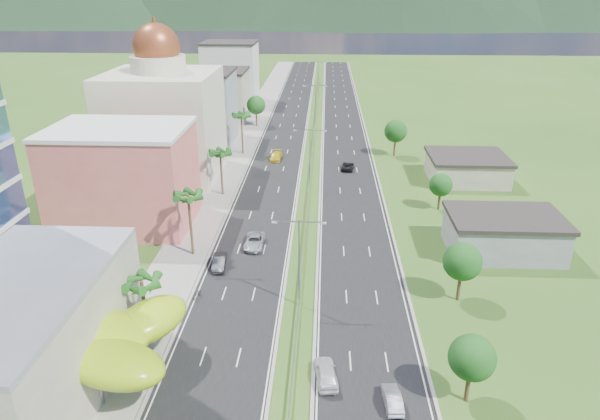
# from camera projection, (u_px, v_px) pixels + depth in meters

# --- Properties ---
(ground) EXTENTS (500.00, 500.00, 0.00)m
(ground) POSITION_uv_depth(u_px,v_px,m) (294.00, 359.00, 54.14)
(ground) COLOR #2D5119
(ground) RESTS_ON ground
(road_left) EXTENTS (11.00, 260.00, 0.04)m
(road_left) POSITION_uv_depth(u_px,v_px,m) (285.00, 131.00, 137.15)
(road_left) COLOR black
(road_left) RESTS_ON ground
(road_right) EXTENTS (11.00, 260.00, 0.04)m
(road_right) POSITION_uv_depth(u_px,v_px,m) (344.00, 132.00, 136.50)
(road_right) COLOR black
(road_right) RESTS_ON ground
(sidewalk_left) EXTENTS (7.00, 260.00, 0.12)m
(sidewalk_left) POSITION_uv_depth(u_px,v_px,m) (249.00, 131.00, 137.56)
(sidewalk_left) COLOR gray
(sidewalk_left) RESTS_ON ground
(median_guardrail) EXTENTS (0.10, 216.06, 0.76)m
(median_guardrail) POSITION_uv_depth(u_px,v_px,m) (313.00, 149.00, 120.04)
(median_guardrail) COLOR gray
(median_guardrail) RESTS_ON ground
(streetlight_median_b) EXTENTS (6.04, 0.25, 11.00)m
(streetlight_median_b) POSITION_uv_depth(u_px,v_px,m) (299.00, 254.00, 60.68)
(streetlight_median_b) COLOR gray
(streetlight_median_b) RESTS_ON ground
(streetlight_median_c) EXTENTS (6.04, 0.25, 11.00)m
(streetlight_median_c) POSITION_uv_depth(u_px,v_px,m) (310.00, 152.00, 97.43)
(streetlight_median_c) COLOR gray
(streetlight_median_c) RESTS_ON ground
(streetlight_median_d) EXTENTS (6.04, 0.25, 11.00)m
(streetlight_median_d) POSITION_uv_depth(u_px,v_px,m) (315.00, 101.00, 138.78)
(streetlight_median_d) COLOR gray
(streetlight_median_d) RESTS_ON ground
(streetlight_median_e) EXTENTS (6.04, 0.25, 11.00)m
(streetlight_median_e) POSITION_uv_depth(u_px,v_px,m) (318.00, 74.00, 180.13)
(streetlight_median_e) COLOR gray
(streetlight_median_e) RESTS_ON ground
(lime_canopy) EXTENTS (18.00, 15.00, 7.40)m
(lime_canopy) POSITION_uv_depth(u_px,v_px,m) (76.00, 337.00, 49.38)
(lime_canopy) COLOR #A1CA13
(lime_canopy) RESTS_ON ground
(pink_shophouse) EXTENTS (20.00, 15.00, 15.00)m
(pink_shophouse) POSITION_uv_depth(u_px,v_px,m) (124.00, 179.00, 81.83)
(pink_shophouse) COLOR #CC5C53
(pink_shophouse) RESTS_ON ground
(domed_building) EXTENTS (20.00, 20.00, 28.70)m
(domed_building) POSITION_uv_depth(u_px,v_px,m) (164.00, 119.00, 101.45)
(domed_building) COLOR beige
(domed_building) RESTS_ON ground
(midrise_grey) EXTENTS (16.00, 15.00, 16.00)m
(midrise_grey) POSITION_uv_depth(u_px,v_px,m) (199.00, 108.00, 125.69)
(midrise_grey) COLOR gray
(midrise_grey) RESTS_ON ground
(midrise_beige) EXTENTS (16.00, 15.00, 13.00)m
(midrise_beige) POSITION_uv_depth(u_px,v_px,m) (217.00, 96.00, 146.49)
(midrise_beige) COLOR gray
(midrise_beige) RESTS_ON ground
(midrise_white) EXTENTS (16.00, 15.00, 18.00)m
(midrise_white) POSITION_uv_depth(u_px,v_px,m) (231.00, 74.00, 166.65)
(midrise_white) COLOR silver
(midrise_white) RESTS_ON ground
(shed_near) EXTENTS (15.00, 10.00, 5.00)m
(shed_near) POSITION_uv_depth(u_px,v_px,m) (503.00, 236.00, 74.90)
(shed_near) COLOR gray
(shed_near) RESTS_ON ground
(shed_far) EXTENTS (14.00, 12.00, 4.40)m
(shed_far) POSITION_uv_depth(u_px,v_px,m) (467.00, 169.00, 102.50)
(shed_far) COLOR gray
(shed_far) RESTS_ON ground
(palm_tree_b) EXTENTS (3.60, 3.60, 8.10)m
(palm_tree_b) POSITION_uv_depth(u_px,v_px,m) (142.00, 285.00, 53.89)
(palm_tree_b) COLOR #47301C
(palm_tree_b) RESTS_ON ground
(palm_tree_c) EXTENTS (3.60, 3.60, 9.60)m
(palm_tree_c) POSITION_uv_depth(u_px,v_px,m) (188.00, 198.00, 71.70)
(palm_tree_c) COLOR #47301C
(palm_tree_c) RESTS_ON ground
(palm_tree_d) EXTENTS (3.60, 3.60, 8.60)m
(palm_tree_d) POSITION_uv_depth(u_px,v_px,m) (220.00, 154.00, 93.21)
(palm_tree_d) COLOR #47301C
(palm_tree_d) RESTS_ON ground
(palm_tree_e) EXTENTS (3.60, 3.60, 9.40)m
(palm_tree_e) POSITION_uv_depth(u_px,v_px,m) (241.00, 117.00, 115.88)
(palm_tree_e) COLOR #47301C
(palm_tree_e) RESTS_ON ground
(leafy_tree_lfar) EXTENTS (4.90, 4.90, 8.05)m
(leafy_tree_lfar) POSITION_uv_depth(u_px,v_px,m) (256.00, 105.00, 139.92)
(leafy_tree_lfar) COLOR #47301C
(leafy_tree_lfar) RESTS_ON ground
(leafy_tree_ra) EXTENTS (4.20, 4.20, 6.90)m
(leafy_tree_ra) POSITION_uv_depth(u_px,v_px,m) (472.00, 358.00, 46.97)
(leafy_tree_ra) COLOR #47301C
(leafy_tree_ra) RESTS_ON ground
(leafy_tree_rb) EXTENTS (4.55, 4.55, 7.47)m
(leafy_tree_rb) POSITION_uv_depth(u_px,v_px,m) (462.00, 262.00, 62.30)
(leafy_tree_rb) COLOR #47301C
(leafy_tree_rb) RESTS_ON ground
(leafy_tree_rc) EXTENTS (3.85, 3.85, 6.33)m
(leafy_tree_rc) POSITION_uv_depth(u_px,v_px,m) (441.00, 185.00, 88.21)
(leafy_tree_rc) COLOR #47301C
(leafy_tree_rc) RESTS_ON ground
(leafy_tree_rd) EXTENTS (4.90, 4.90, 8.05)m
(leafy_tree_rd) POSITION_uv_depth(u_px,v_px,m) (396.00, 131.00, 115.48)
(leafy_tree_rd) COLOR #47301C
(leafy_tree_rd) RESTS_ON ground
(mountain_ridge) EXTENTS (860.00, 140.00, 90.00)m
(mountain_ridge) POSITION_uv_depth(u_px,v_px,m) (393.00, 26.00, 464.97)
(mountain_ridge) COLOR black
(mountain_ridge) RESTS_ON ground
(car_dark_left) EXTENTS (2.05, 4.89, 1.57)m
(car_dark_left) POSITION_uv_depth(u_px,v_px,m) (219.00, 262.00, 71.29)
(car_dark_left) COLOR black
(car_dark_left) RESTS_ON road_left
(car_silver_mid_left) EXTENTS (2.67, 5.75, 1.59)m
(car_silver_mid_left) POSITION_uv_depth(u_px,v_px,m) (254.00, 241.00, 76.96)
(car_silver_mid_left) COLOR #A5A6AD
(car_silver_mid_left) RESTS_ON road_left
(car_yellow_far_left) EXTENTS (2.54, 5.55, 1.57)m
(car_yellow_far_left) POSITION_uv_depth(u_px,v_px,m) (276.00, 156.00, 114.87)
(car_yellow_far_left) COLOR gold
(car_yellow_far_left) RESTS_ON road_left
(car_white_near_right) EXTENTS (2.68, 5.18, 1.68)m
(car_white_near_right) POSITION_uv_depth(u_px,v_px,m) (326.00, 373.00, 50.99)
(car_white_near_right) COLOR silver
(car_white_near_right) RESTS_ON road_right
(car_silver_right) EXTENTS (1.74, 4.22, 1.36)m
(car_silver_right) POSITION_uv_depth(u_px,v_px,m) (392.00, 399.00, 48.01)
(car_silver_right) COLOR #A3A4AA
(car_silver_right) RESTS_ON road_right
(car_dark_far_right) EXTENTS (2.89, 5.20, 1.38)m
(car_dark_far_right) POSITION_uv_depth(u_px,v_px,m) (348.00, 166.00, 108.87)
(car_dark_far_right) COLOR black
(car_dark_far_right) RESTS_ON road_right
(motorcycle) EXTENTS (0.94, 2.14, 1.32)m
(motorcycle) POSITION_uv_depth(u_px,v_px,m) (198.00, 293.00, 64.34)
(motorcycle) COLOR black
(motorcycle) RESTS_ON road_left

